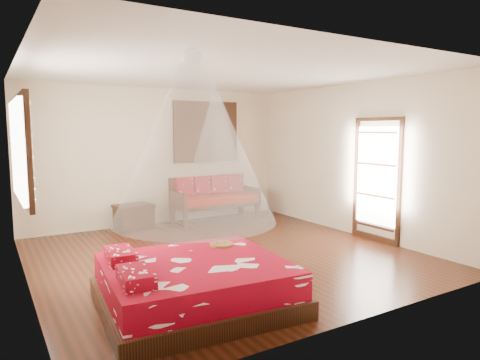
# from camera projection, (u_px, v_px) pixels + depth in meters

# --- Properties ---
(room) EXTENTS (5.54, 5.54, 2.84)m
(room) POSITION_uv_depth(u_px,v_px,m) (224.00, 166.00, 6.52)
(room) COLOR #33170B
(room) RESTS_ON ground
(bed) EXTENTS (2.16, 1.98, 0.63)m
(bed) POSITION_uv_depth(u_px,v_px,m) (194.00, 284.00, 4.71)
(bed) COLOR black
(bed) RESTS_ON floor
(daybed) EXTENTS (1.81, 0.81, 0.95)m
(daybed) POSITION_uv_depth(u_px,v_px,m) (214.00, 196.00, 9.20)
(daybed) COLOR black
(daybed) RESTS_ON floor
(storage_chest) EXTENTS (0.77, 0.61, 0.49)m
(storage_chest) POSITION_uv_depth(u_px,v_px,m) (134.00, 217.00, 8.40)
(storage_chest) COLOR black
(storage_chest) RESTS_ON floor
(shutter_panel) EXTENTS (1.52, 0.06, 1.32)m
(shutter_panel) POSITION_uv_depth(u_px,v_px,m) (206.00, 132.00, 9.33)
(shutter_panel) COLOR black
(shutter_panel) RESTS_ON wall_back
(window_left) EXTENTS (0.10, 1.74, 1.34)m
(window_left) POSITION_uv_depth(u_px,v_px,m) (23.00, 150.00, 5.27)
(window_left) COLOR black
(window_left) RESTS_ON wall_left
(glazed_door) EXTENTS (0.08, 1.02, 2.16)m
(glazed_door) POSITION_uv_depth(u_px,v_px,m) (377.00, 180.00, 7.45)
(glazed_door) COLOR black
(glazed_door) RESTS_ON floor
(wine_tray) EXTENTS (0.30, 0.30, 0.24)m
(wine_tray) POSITION_uv_depth(u_px,v_px,m) (221.00, 240.00, 5.36)
(wine_tray) COLOR brown
(wine_tray) RESTS_ON bed
(mosquito_net_main) EXTENTS (1.76, 1.76, 1.80)m
(mosquito_net_main) POSITION_uv_depth(u_px,v_px,m) (194.00, 139.00, 4.53)
(mosquito_net_main) COLOR white
(mosquito_net_main) RESTS_ON ceiling
(mosquito_net_daybed) EXTENTS (0.99, 0.99, 1.50)m
(mosquito_net_daybed) POSITION_uv_depth(u_px,v_px,m) (216.00, 127.00, 8.92)
(mosquito_net_daybed) COLOR white
(mosquito_net_daybed) RESTS_ON ceiling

